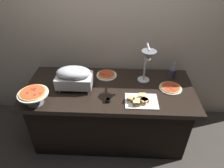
{
  "coord_description": "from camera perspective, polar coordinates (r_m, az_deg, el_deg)",
  "views": [
    {
      "loc": [
        0.12,
        -1.82,
        2.11
      ],
      "look_at": [
        0.03,
        0.0,
        0.81
      ],
      "focal_mm": 32.21,
      "sensor_mm": 36.0,
      "label": 1
    }
  ],
  "objects": [
    {
      "name": "pizza_plate_center",
      "position": [
        2.34,
        16.28,
        -0.99
      ],
      "size": [
        0.25,
        0.25,
        0.03
      ],
      "color": "white",
      "rests_on": "buffet_table"
    },
    {
      "name": "ground_plane",
      "position": [
        2.79,
        -0.64,
        -13.7
      ],
      "size": [
        8.0,
        8.0,
        0.0
      ],
      "primitive_type": "plane",
      "color": "#38332D"
    },
    {
      "name": "utensil_holder",
      "position": [
        2.51,
        16.6,
        2.99
      ],
      "size": [
        0.08,
        0.08,
        0.23
      ],
      "color": "#383347",
      "rests_on": "buffet_table"
    },
    {
      "name": "heat_lamp",
      "position": [
        2.09,
        10.16,
        7.17
      ],
      "size": [
        0.15,
        0.34,
        0.48
      ],
      "color": "#B7BABF",
      "rests_on": "buffet_table"
    },
    {
      "name": "sandwich_platter",
      "position": [
        2.07,
        8.04,
        -4.64
      ],
      "size": [
        0.33,
        0.25,
        0.06
      ],
      "color": "white",
      "rests_on": "buffet_table"
    },
    {
      "name": "chafing_dish",
      "position": [
        2.21,
        -10.74,
        2.02
      ],
      "size": [
        0.39,
        0.23,
        0.27
      ],
      "color": "#B7BABF",
      "rests_on": "buffet_table"
    },
    {
      "name": "pizza_plate_front",
      "position": [
        2.46,
        -1.57,
        2.63
      ],
      "size": [
        0.25,
        0.25,
        0.03
      ],
      "color": "white",
      "rests_on": "buffet_table"
    },
    {
      "name": "pizza_plate_raised_stand",
      "position": [
        2.13,
        -21.47,
        -2.67
      ],
      "size": [
        0.3,
        0.3,
        0.15
      ],
      "color": "#595B60",
      "rests_on": "buffet_table"
    },
    {
      "name": "sauce_cup_near",
      "position": [
        2.06,
        -1.14,
        -4.61
      ],
      "size": [
        0.06,
        0.06,
        0.04
      ],
      "color": "black",
      "rests_on": "buffet_table"
    },
    {
      "name": "back_wall",
      "position": [
        2.49,
        -0.16,
        14.12
      ],
      "size": [
        4.4,
        0.04,
        2.4
      ],
      "primitive_type": "cube",
      "color": "#B7A893",
      "rests_on": "ground_plane"
    },
    {
      "name": "sauce_cup_far",
      "position": [
        2.54,
        -10.23,
        3.35
      ],
      "size": [
        0.06,
        0.06,
        0.03
      ],
      "color": "black",
      "rests_on": "buffet_table"
    },
    {
      "name": "buffet_table",
      "position": [
        2.51,
        -0.7,
        -7.92
      ],
      "size": [
        1.9,
        0.84,
        0.76
      ],
      "color": "black",
      "rests_on": "ground_plane"
    }
  ]
}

